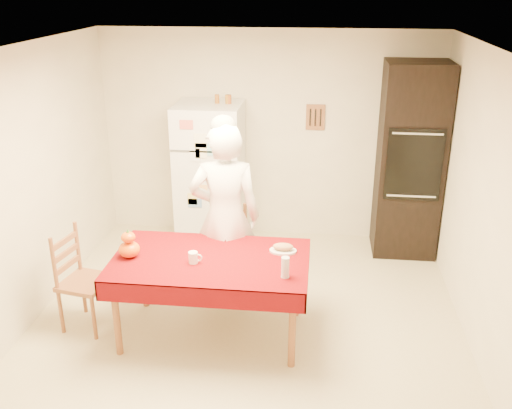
% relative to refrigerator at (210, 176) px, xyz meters
% --- Properties ---
extents(floor, '(4.50, 4.50, 0.00)m').
position_rel_refrigerator_xyz_m(floor, '(0.65, -1.88, -0.85)').
color(floor, '#C3B68D').
rests_on(floor, ground).
extents(room_shell, '(4.02, 4.52, 2.51)m').
position_rel_refrigerator_xyz_m(room_shell, '(0.65, -1.88, 0.77)').
color(room_shell, beige).
rests_on(room_shell, ground).
extents(refrigerator, '(0.75, 0.74, 1.70)m').
position_rel_refrigerator_xyz_m(refrigerator, '(0.00, 0.00, 0.00)').
color(refrigerator, white).
rests_on(refrigerator, floor).
extents(oven_cabinet, '(0.70, 0.62, 2.20)m').
position_rel_refrigerator_xyz_m(oven_cabinet, '(2.28, 0.05, 0.25)').
color(oven_cabinet, black).
rests_on(oven_cabinet, floor).
extents(dining_table, '(1.70, 1.00, 0.76)m').
position_rel_refrigerator_xyz_m(dining_table, '(0.36, -1.92, -0.16)').
color(dining_table, brown).
rests_on(dining_table, floor).
extents(chair_far, '(0.50, 0.49, 0.95)m').
position_rel_refrigerator_xyz_m(chair_far, '(0.36, -1.14, -0.34)').
color(chair_far, brown).
rests_on(chair_far, floor).
extents(chair_left, '(0.47, 0.49, 0.95)m').
position_rel_refrigerator_xyz_m(chair_left, '(-0.86, -1.90, -0.34)').
color(chair_left, brown).
rests_on(chair_left, floor).
extents(seated_woman, '(0.72, 0.51, 1.84)m').
position_rel_refrigerator_xyz_m(seated_woman, '(0.41, -1.38, 0.07)').
color(seated_woman, white).
rests_on(seated_woman, floor).
extents(coffee_mug, '(0.08, 0.08, 0.10)m').
position_rel_refrigerator_xyz_m(coffee_mug, '(0.24, -2.01, -0.04)').
color(coffee_mug, white).
rests_on(coffee_mug, dining_table).
extents(pumpkin_lower, '(0.19, 0.19, 0.14)m').
position_rel_refrigerator_xyz_m(pumpkin_lower, '(-0.34, -1.96, -0.02)').
color(pumpkin_lower, '#E43D05').
rests_on(pumpkin_lower, dining_table).
extents(pumpkin_upper, '(0.12, 0.12, 0.09)m').
position_rel_refrigerator_xyz_m(pumpkin_upper, '(-0.34, -1.96, 0.10)').
color(pumpkin_upper, '#D75905').
rests_on(pumpkin_upper, pumpkin_lower).
extents(wine_glass, '(0.07, 0.07, 0.18)m').
position_rel_refrigerator_xyz_m(wine_glass, '(1.03, -2.17, -0.00)').
color(wine_glass, silver).
rests_on(wine_glass, dining_table).
extents(bread_plate, '(0.24, 0.24, 0.02)m').
position_rel_refrigerator_xyz_m(bread_plate, '(0.98, -1.72, -0.08)').
color(bread_plate, silver).
rests_on(bread_plate, dining_table).
extents(bread_loaf, '(0.18, 0.10, 0.06)m').
position_rel_refrigerator_xyz_m(bread_loaf, '(0.98, -1.72, -0.04)').
color(bread_loaf, '#9E7E4E').
rests_on(bread_loaf, bread_plate).
extents(spice_jar_left, '(0.05, 0.05, 0.10)m').
position_rel_refrigerator_xyz_m(spice_jar_left, '(0.09, 0.05, 0.90)').
color(spice_jar_left, '#93531A').
rests_on(spice_jar_left, refrigerator).
extents(spice_jar_mid, '(0.05, 0.05, 0.10)m').
position_rel_refrigerator_xyz_m(spice_jar_mid, '(0.21, 0.05, 0.90)').
color(spice_jar_mid, '#98641B').
rests_on(spice_jar_mid, refrigerator).
extents(spice_jar_right, '(0.05, 0.05, 0.10)m').
position_rel_refrigerator_xyz_m(spice_jar_right, '(0.23, 0.05, 0.90)').
color(spice_jar_right, '#97491B').
rests_on(spice_jar_right, refrigerator).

